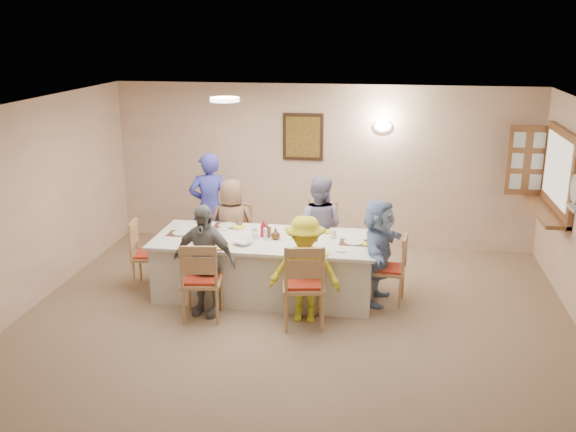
% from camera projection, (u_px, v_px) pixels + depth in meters
% --- Properties ---
extents(ground, '(7.00, 7.00, 0.00)m').
position_uv_depth(ground, '(286.00, 346.00, 6.97)').
color(ground, '#7E6A4E').
extents(room_walls, '(7.00, 7.00, 7.00)m').
position_uv_depth(room_walls, '(286.00, 212.00, 6.53)').
color(room_walls, '#D1B094').
rests_on(room_walls, ground).
extents(wall_picture, '(0.62, 0.05, 0.72)m').
position_uv_depth(wall_picture, '(303.00, 137.00, 9.80)').
color(wall_picture, black).
rests_on(wall_picture, room_walls).
extents(wall_sconce, '(0.26, 0.09, 0.18)m').
position_uv_depth(wall_sconce, '(383.00, 126.00, 9.54)').
color(wall_sconce, white).
rests_on(wall_sconce, room_walls).
extents(ceiling_light, '(0.36, 0.36, 0.05)m').
position_uv_depth(ceiling_light, '(225.00, 100.00, 7.83)').
color(ceiling_light, white).
rests_on(ceiling_light, room_walls).
extents(serving_hatch, '(0.06, 1.50, 1.15)m').
position_uv_depth(serving_hatch, '(559.00, 173.00, 8.32)').
color(serving_hatch, '#9A6138').
rests_on(serving_hatch, room_walls).
extents(hatch_sill, '(0.30, 1.50, 0.05)m').
position_uv_depth(hatch_sill, '(545.00, 211.00, 8.49)').
color(hatch_sill, '#9A6138').
rests_on(hatch_sill, room_walls).
extents(shutter_door, '(0.55, 0.04, 1.00)m').
position_uv_depth(shutter_door, '(527.00, 161.00, 9.08)').
color(shutter_door, '#9A6138').
rests_on(shutter_door, room_walls).
extents(dining_table, '(2.80, 1.19, 0.76)m').
position_uv_depth(dining_table, '(265.00, 266.00, 8.20)').
color(dining_table, silver).
rests_on(dining_table, ground).
extents(chair_back_left, '(0.51, 0.51, 0.93)m').
position_uv_depth(chair_back_left, '(235.00, 238.00, 9.03)').
color(chair_back_left, tan).
rests_on(chair_back_left, ground).
extents(chair_back_right, '(0.52, 0.52, 1.00)m').
position_uv_depth(chair_back_right, '(319.00, 240.00, 8.84)').
color(chair_back_right, tan).
rests_on(chair_back_right, ground).
extents(chair_front_left, '(0.53, 0.53, 0.98)m').
position_uv_depth(chair_front_left, '(202.00, 279.00, 7.51)').
color(chair_front_left, tan).
rests_on(chair_front_left, ground).
extents(chair_front_right, '(0.57, 0.57, 1.03)m').
position_uv_depth(chair_front_right, '(303.00, 283.00, 7.32)').
color(chair_front_right, tan).
rests_on(chair_front_right, ground).
extents(chair_left_end, '(0.50, 0.50, 0.91)m').
position_uv_depth(chair_left_end, '(150.00, 254.00, 8.42)').
color(chair_left_end, tan).
rests_on(chair_left_end, ground).
extents(chair_right_end, '(0.48, 0.48, 0.90)m').
position_uv_depth(chair_right_end, '(388.00, 268.00, 7.95)').
color(chair_right_end, tan).
rests_on(chair_right_end, ground).
extents(diner_back_left, '(0.73, 0.54, 1.35)m').
position_uv_depth(diner_back_left, '(232.00, 226.00, 8.85)').
color(diner_back_left, brown).
rests_on(diner_back_left, ground).
extents(diner_back_right, '(0.86, 0.76, 1.43)m').
position_uv_depth(diner_back_right, '(318.00, 228.00, 8.66)').
color(diner_back_right, '#8B85AA').
rests_on(diner_back_right, ground).
extents(diner_front_left, '(0.92, 0.63, 1.36)m').
position_uv_depth(diner_front_left, '(204.00, 260.00, 7.57)').
color(diner_front_left, gray).
rests_on(diner_front_left, ground).
extents(diner_front_right, '(0.83, 0.48, 1.28)m').
position_uv_depth(diner_front_right, '(305.00, 269.00, 7.40)').
color(diner_front_right, yellow).
rests_on(diner_front_right, ground).
extents(diner_right_end, '(1.37, 0.82, 1.33)m').
position_uv_depth(diner_right_end, '(378.00, 251.00, 7.91)').
color(diner_right_end, '#88A9D9').
rests_on(diner_right_end, ground).
extents(caregiver, '(0.85, 0.78, 1.61)m').
position_uv_depth(caregiver, '(210.00, 207.00, 9.33)').
color(caregiver, '#3C42BD').
rests_on(caregiver, ground).
extents(placemat_fl, '(0.36, 0.27, 0.01)m').
position_uv_depth(placemat_fl, '(210.00, 246.00, 7.79)').
color(placemat_fl, '#472B19').
rests_on(placemat_fl, dining_table).
extents(plate_fl, '(0.26, 0.26, 0.02)m').
position_uv_depth(plate_fl, '(210.00, 246.00, 7.79)').
color(plate_fl, white).
rests_on(plate_fl, dining_table).
extents(napkin_fl, '(0.14, 0.14, 0.01)m').
position_uv_depth(napkin_fl, '(223.00, 248.00, 7.71)').
color(napkin_fl, yellow).
rests_on(napkin_fl, dining_table).
extents(placemat_fr, '(0.37, 0.28, 0.01)m').
position_uv_depth(placemat_fr, '(308.00, 252.00, 7.61)').
color(placemat_fr, '#472B19').
rests_on(placemat_fr, dining_table).
extents(plate_fr, '(0.25, 0.25, 0.02)m').
position_uv_depth(plate_fr, '(308.00, 251.00, 7.60)').
color(plate_fr, white).
rests_on(plate_fr, dining_table).
extents(napkin_fr, '(0.14, 0.14, 0.01)m').
position_uv_depth(napkin_fr, '(323.00, 253.00, 7.53)').
color(napkin_fr, yellow).
rests_on(napkin_fr, dining_table).
extents(placemat_bl, '(0.36, 0.27, 0.01)m').
position_uv_depth(placemat_bl, '(227.00, 226.00, 8.58)').
color(placemat_bl, '#472B19').
rests_on(placemat_bl, dining_table).
extents(plate_bl, '(0.24, 0.24, 0.01)m').
position_uv_depth(plate_bl, '(227.00, 225.00, 8.58)').
color(plate_bl, white).
rests_on(plate_bl, dining_table).
extents(napkin_bl, '(0.14, 0.14, 0.01)m').
position_uv_depth(napkin_bl, '(239.00, 227.00, 8.51)').
color(napkin_bl, yellow).
rests_on(napkin_bl, dining_table).
extents(placemat_br, '(0.32, 0.24, 0.01)m').
position_uv_depth(placemat_br, '(316.00, 230.00, 8.40)').
color(placemat_br, '#472B19').
rests_on(placemat_br, dining_table).
extents(plate_br, '(0.25, 0.25, 0.02)m').
position_uv_depth(plate_br, '(316.00, 229.00, 8.40)').
color(plate_br, white).
rests_on(plate_br, dining_table).
extents(napkin_br, '(0.15, 0.15, 0.01)m').
position_uv_depth(napkin_br, '(330.00, 231.00, 8.32)').
color(napkin_br, yellow).
rests_on(napkin_br, dining_table).
extents(placemat_le, '(0.34, 0.25, 0.01)m').
position_uv_depth(placemat_le, '(181.00, 234.00, 8.26)').
color(placemat_le, '#472B19').
rests_on(placemat_le, dining_table).
extents(plate_le, '(0.23, 0.23, 0.01)m').
position_uv_depth(plate_le, '(181.00, 233.00, 8.26)').
color(plate_le, white).
rests_on(plate_le, dining_table).
extents(napkin_le, '(0.13, 0.13, 0.01)m').
position_uv_depth(napkin_le, '(194.00, 235.00, 8.18)').
color(napkin_le, yellow).
rests_on(napkin_le, dining_table).
extents(placemat_re, '(0.35, 0.26, 0.01)m').
position_uv_depth(placemat_re, '(354.00, 243.00, 7.92)').
color(placemat_re, '#472B19').
rests_on(placemat_re, dining_table).
extents(plate_re, '(0.25, 0.25, 0.02)m').
position_uv_depth(plate_re, '(354.00, 242.00, 7.92)').
color(plate_re, white).
rests_on(plate_re, dining_table).
extents(napkin_re, '(0.14, 0.14, 0.01)m').
position_uv_depth(napkin_re, '(368.00, 244.00, 7.85)').
color(napkin_re, yellow).
rests_on(napkin_re, dining_table).
extents(teacup_a, '(0.18, 0.18, 0.10)m').
position_uv_depth(teacup_a, '(197.00, 239.00, 7.90)').
color(teacup_a, white).
rests_on(teacup_a, dining_table).
extents(teacup_b, '(0.12, 0.12, 0.08)m').
position_uv_depth(teacup_b, '(303.00, 225.00, 8.51)').
color(teacup_b, white).
rests_on(teacup_b, dining_table).
extents(bowl_a, '(0.40, 0.40, 0.06)m').
position_uv_depth(bowl_a, '(243.00, 242.00, 7.86)').
color(bowl_a, white).
rests_on(bowl_a, dining_table).
extents(bowl_b, '(0.32, 0.32, 0.06)m').
position_uv_depth(bowl_b, '(295.00, 230.00, 8.30)').
color(bowl_b, white).
rests_on(bowl_b, dining_table).
extents(condiment_ketchup, '(0.09, 0.09, 0.23)m').
position_uv_depth(condiment_ketchup, '(263.00, 228.00, 8.12)').
color(condiment_ketchup, '#B40F28').
rests_on(condiment_ketchup, dining_table).
extents(condiment_brown, '(0.11, 0.11, 0.18)m').
position_uv_depth(condiment_brown, '(267.00, 230.00, 8.13)').
color(condiment_brown, '#543016').
rests_on(condiment_brown, dining_table).
extents(condiment_malt, '(0.13, 0.13, 0.14)m').
position_uv_depth(condiment_malt, '(276.00, 234.00, 8.03)').
color(condiment_malt, '#543016').
rests_on(condiment_malt, dining_table).
extents(drinking_glass, '(0.07, 0.07, 0.11)m').
position_uv_depth(drinking_glass, '(254.00, 232.00, 8.15)').
color(drinking_glass, silver).
rests_on(drinking_glass, dining_table).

